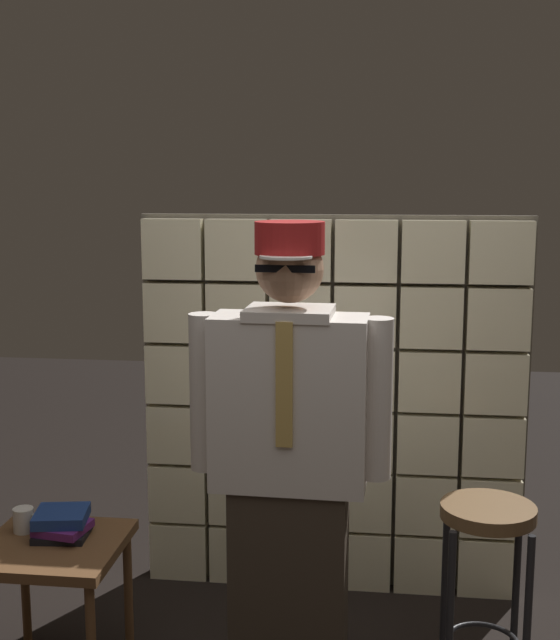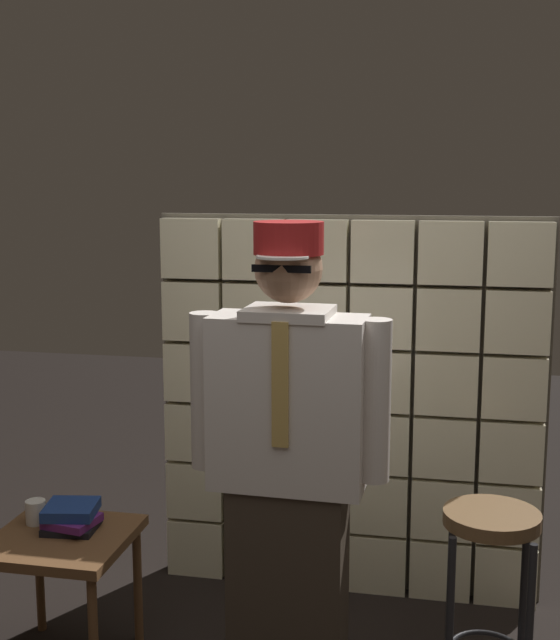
# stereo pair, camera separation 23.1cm
# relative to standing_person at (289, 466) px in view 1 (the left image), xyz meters

# --- Properties ---
(glass_block_wall) EXTENTS (1.77, 0.10, 1.77)m
(glass_block_wall) POSITION_rel_standing_person_xyz_m (0.09, 0.97, -0.06)
(glass_block_wall) COLOR beige
(glass_block_wall) RESTS_ON ground
(standing_person) EXTENTS (0.70, 0.30, 1.77)m
(standing_person) POSITION_rel_standing_person_xyz_m (0.00, 0.00, 0.00)
(standing_person) COLOR #382D23
(standing_person) RESTS_ON ground
(bar_stool) EXTENTS (0.34, 0.34, 0.76)m
(bar_stool) POSITION_rel_standing_person_xyz_m (0.70, 0.14, -0.36)
(bar_stool) COLOR brown
(bar_stool) RESTS_ON ground
(side_table) EXTENTS (0.52, 0.52, 0.54)m
(side_table) POSITION_rel_standing_person_xyz_m (-0.92, 0.10, -0.45)
(side_table) COLOR brown
(side_table) RESTS_ON ground
(book_stack) EXTENTS (0.23, 0.23, 0.10)m
(book_stack) POSITION_rel_standing_person_xyz_m (-0.90, 0.16, -0.33)
(book_stack) COLOR black
(book_stack) RESTS_ON side_table
(coffee_mug) EXTENTS (0.13, 0.08, 0.09)m
(coffee_mug) POSITION_rel_standing_person_xyz_m (-1.06, 0.19, -0.33)
(coffee_mug) COLOR silver
(coffee_mug) RESTS_ON side_table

